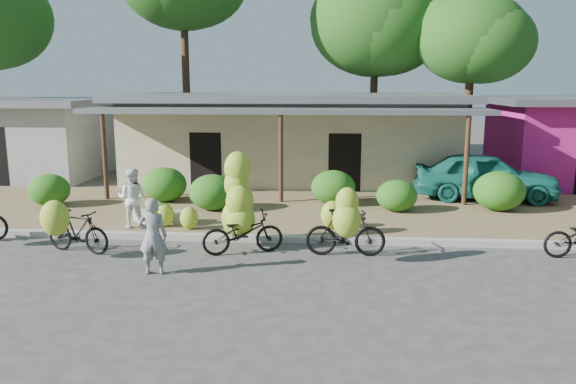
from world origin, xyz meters
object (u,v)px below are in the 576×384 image
(tree_near_right, at_px, (467,36))
(teal_van, at_px, (485,176))
(bike_right, at_px, (346,228))
(sack_near, at_px, (178,217))
(tree_center_right, at_px, (371,22))
(bystander, at_px, (132,198))
(bike_left, at_px, (72,228))
(sack_far, at_px, (147,216))
(vendor, at_px, (153,236))
(bike_center, at_px, (240,214))

(tree_near_right, xyz_separation_m, teal_van, (-0.88, -7.61, -4.90))
(teal_van, bearing_deg, bike_right, 149.72)
(bike_right, relative_size, sack_near, 2.08)
(teal_van, bearing_deg, tree_center_right, 23.99)
(bike_right, bearing_deg, teal_van, -36.80)
(teal_van, bearing_deg, bystander, 119.70)
(tree_near_right, distance_m, bike_right, 15.65)
(tree_center_right, relative_size, bystander, 5.81)
(bike_left, xyz_separation_m, bike_right, (6.04, 0.21, 0.08))
(sack_far, bearing_deg, teal_van, 20.98)
(sack_far, bearing_deg, bike_right, -24.75)
(bike_right, relative_size, bystander, 1.15)
(vendor, relative_size, teal_van, 0.35)
(sack_near, height_order, vendor, vendor)
(sack_near, bearing_deg, vendor, -81.61)
(tree_near_right, distance_m, teal_van, 9.09)
(sack_far, height_order, teal_van, teal_van)
(tree_near_right, distance_m, sack_near, 16.00)
(tree_near_right, height_order, sack_far, tree_near_right)
(bike_center, bearing_deg, sack_far, 35.55)
(bike_left, height_order, teal_van, teal_van)
(bike_left, distance_m, teal_van, 12.35)
(bystander, height_order, teal_van, bystander)
(bike_center, bearing_deg, bike_left, 80.10)
(tree_center_right, relative_size, bike_right, 5.05)
(sack_far, relative_size, vendor, 0.48)
(tree_near_right, distance_m, bike_center, 16.24)
(bystander, xyz_separation_m, teal_van, (9.92, 4.36, -0.02))
(sack_near, bearing_deg, tree_near_right, 49.32)
(bike_center, distance_m, bystander, 3.33)
(bike_center, bearing_deg, tree_near_right, -49.54)
(teal_van, bearing_deg, bike_left, 127.11)
(tree_near_right, relative_size, bystander, 4.95)
(bike_left, height_order, bystander, bystander)
(tree_near_right, xyz_separation_m, sack_near, (-9.80, -11.40, -5.49))
(tree_center_right, bearing_deg, sack_far, -116.47)
(bike_center, relative_size, teal_van, 0.51)
(tree_center_right, xyz_separation_m, bike_right, (-1.41, -15.78, -5.89))
(bike_right, bearing_deg, sack_far, 64.74)
(vendor, bearing_deg, tree_near_right, -127.99)
(tree_center_right, xyz_separation_m, sack_near, (-5.80, -13.40, -6.31))
(bike_left, relative_size, bike_center, 0.77)
(bike_right, height_order, sack_far, bike_right)
(teal_van, bearing_deg, tree_near_right, -0.58)
(sack_far, bearing_deg, bystander, -103.81)
(bike_left, distance_m, bike_center, 3.73)
(sack_far, height_order, bystander, bystander)
(vendor, bearing_deg, sack_near, -88.13)
(bike_right, bearing_deg, sack_near, 60.99)
(bike_left, bearing_deg, bystander, -2.06)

